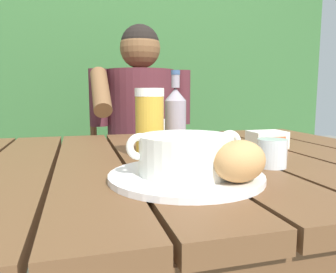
% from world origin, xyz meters
% --- Properties ---
extents(dining_table, '(1.41, 0.96, 0.76)m').
position_xyz_m(dining_table, '(0.00, 0.00, 0.67)').
color(dining_table, brown).
rests_on(dining_table, ground_plane).
extents(hedge_backdrop, '(3.42, 0.85, 2.40)m').
position_xyz_m(hedge_backdrop, '(-0.09, 1.81, 0.98)').
color(hedge_backdrop, '#366331').
rests_on(hedge_backdrop, ground_plane).
extents(chair_near_diner, '(0.46, 0.46, 1.00)m').
position_xyz_m(chair_near_diner, '(0.11, 0.92, 0.48)').
color(chair_near_diner, brown).
rests_on(chair_near_diner, ground_plane).
extents(person_eating, '(0.48, 0.47, 1.24)m').
position_xyz_m(person_eating, '(0.11, 0.72, 0.73)').
color(person_eating, '#52232A').
rests_on(person_eating, ground_plane).
extents(serving_plate, '(0.30, 0.30, 0.01)m').
position_xyz_m(serving_plate, '(0.02, -0.22, 0.77)').
color(serving_plate, white).
rests_on(serving_plate, dining_table).
extents(soup_bowl, '(0.23, 0.18, 0.08)m').
position_xyz_m(soup_bowl, '(0.02, -0.22, 0.81)').
color(soup_bowl, white).
rests_on(soup_bowl, serving_plate).
extents(bread_roll, '(0.13, 0.12, 0.07)m').
position_xyz_m(bread_roll, '(0.09, -0.30, 0.81)').
color(bread_roll, tan).
rests_on(bread_roll, serving_plate).
extents(beer_glass, '(0.07, 0.07, 0.18)m').
position_xyz_m(beer_glass, '(-0.01, -0.00, 0.85)').
color(beer_glass, gold).
rests_on(beer_glass, dining_table).
extents(beer_bottle, '(0.06, 0.06, 0.22)m').
position_xyz_m(beer_bottle, '(0.08, 0.05, 0.85)').
color(beer_bottle, gray).
rests_on(beer_bottle, dining_table).
extents(water_glass_small, '(0.06, 0.06, 0.06)m').
position_xyz_m(water_glass_small, '(0.23, -0.18, 0.79)').
color(water_glass_small, silver).
rests_on(water_glass_small, dining_table).
extents(butter_tub, '(0.10, 0.08, 0.05)m').
position_xyz_m(butter_tub, '(0.37, 0.06, 0.79)').
color(butter_tub, white).
rests_on(butter_tub, dining_table).
extents(table_knife, '(0.15, 0.04, 0.01)m').
position_xyz_m(table_knife, '(0.18, -0.11, 0.77)').
color(table_knife, silver).
rests_on(table_knife, dining_table).
extents(diner_bowl, '(0.13, 0.13, 0.06)m').
position_xyz_m(diner_bowl, '(0.11, 0.38, 0.79)').
color(diner_bowl, white).
rests_on(diner_bowl, dining_table).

